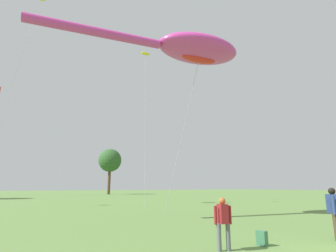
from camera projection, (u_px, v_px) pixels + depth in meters
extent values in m
ellipsoid|color=#CC3899|center=(199.00, 49.00, 18.89)|extent=(6.22, 4.16, 1.53)
cylinder|color=#CC3899|center=(97.00, 32.00, 16.33)|extent=(7.88, 1.88, 0.55)
ellipsoid|color=red|center=(199.00, 59.00, 18.74)|extent=(2.63, 1.19, 0.55)
cylinder|color=#B2B2B7|center=(182.00, 135.00, 18.24)|extent=(1.35, 2.32, 10.19)
cylinder|color=slate|center=(219.00, 237.00, 7.83)|extent=(0.13, 0.13, 0.76)
cylinder|color=slate|center=(228.00, 237.00, 7.88)|extent=(0.13, 0.13, 0.76)
cube|color=maroon|center=(223.00, 214.00, 7.99)|extent=(0.34, 0.42, 0.54)
sphere|color=#B75B2D|center=(222.00, 201.00, 8.06)|extent=(0.19, 0.19, 0.19)
cylinder|color=maroon|center=(215.00, 215.00, 7.94)|extent=(0.08, 0.08, 0.52)
cylinder|color=maroon|center=(230.00, 215.00, 8.02)|extent=(0.08, 0.08, 0.52)
cylinder|color=#473828|center=(336.00, 227.00, 9.26)|extent=(0.15, 0.15, 0.90)
cylinder|color=#473828|center=(336.00, 226.00, 9.54)|extent=(0.15, 0.15, 0.90)
cube|color=navy|center=(333.00, 204.00, 9.56)|extent=(0.45, 0.51, 0.64)
sphere|color=black|center=(332.00, 191.00, 9.65)|extent=(0.23, 0.23, 0.23)
cylinder|color=navy|center=(334.00, 205.00, 9.32)|extent=(0.10, 0.10, 0.61)
cylinder|color=navy|center=(333.00, 205.00, 9.78)|extent=(0.10, 0.10, 0.61)
cube|color=#38704C|center=(262.00, 238.00, 8.48)|extent=(0.25, 0.33, 0.44)
cylinder|color=#B2B2B7|center=(2.00, 145.00, 24.39)|extent=(2.30, 2.90, 10.73)
ellipsoid|color=yellow|center=(145.00, 54.00, 32.52)|extent=(1.12, 0.71, 0.35)
cylinder|color=#B2B2B7|center=(145.00, 119.00, 28.30)|extent=(2.08, 4.47, 17.09)
cylinder|color=#B2B2B7|center=(11.00, 90.00, 26.06)|extent=(3.35, 0.89, 21.39)
cylinder|color=#513823|center=(109.00, 182.00, 67.46)|extent=(0.68, 0.68, 5.95)
sphere|color=#2D5628|center=(110.00, 160.00, 68.59)|extent=(5.63, 5.63, 5.63)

